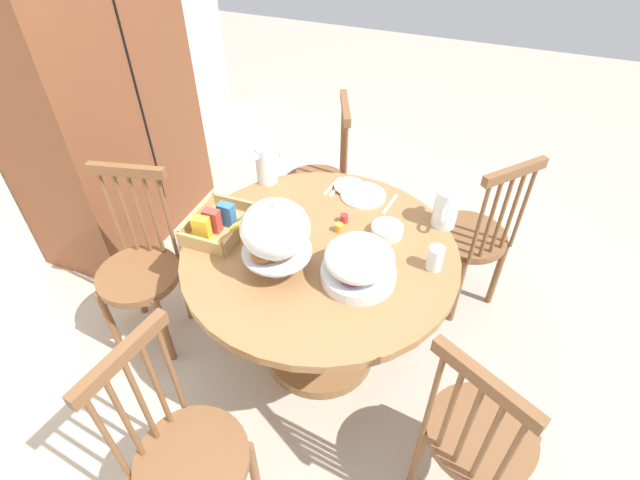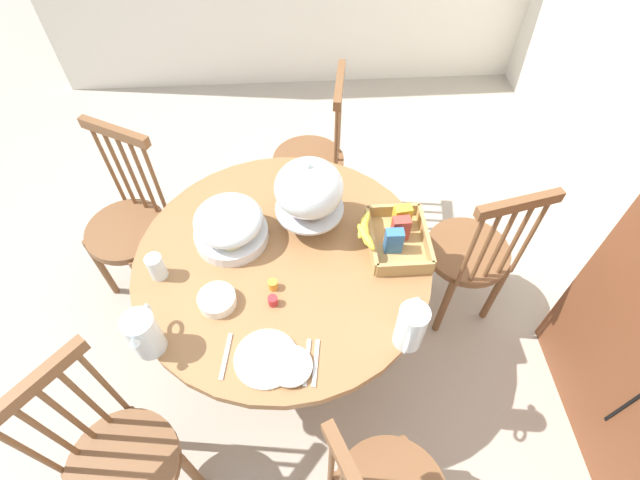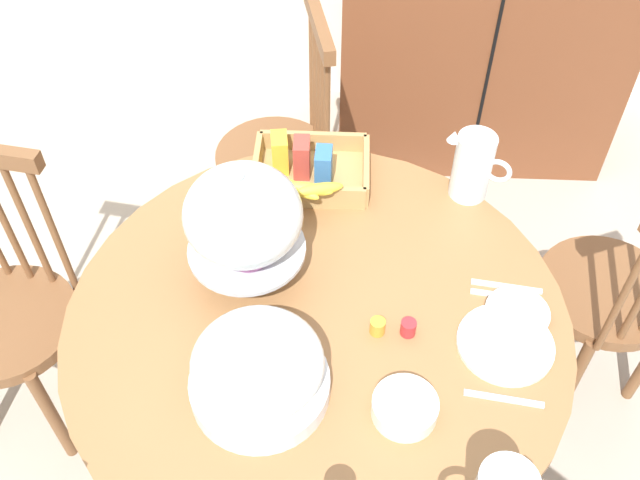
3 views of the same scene
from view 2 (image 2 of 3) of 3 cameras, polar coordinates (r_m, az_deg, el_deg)
name	(u,v)px [view 2 (image 2 of 3)]	position (r m, az deg, el deg)	size (l,w,h in m)	color
ground_plane	(305,348)	(2.50, -1.81, -12.96)	(10.00, 10.00, 0.00)	#A89E8E
dining_table	(286,287)	(2.07, -4.18, -5.64)	(1.19, 1.19, 0.74)	olive
windsor_chair_near_window	(313,161)	(2.70, -0.88, 9.59)	(0.41, 0.40, 0.97)	brown
windsor_chair_by_cabinet	(130,227)	(2.54, -21.99, 1.47)	(0.45, 0.45, 0.97)	brown
windsor_chair_facing_door	(119,462)	(1.99, -23.15, -23.43)	(0.47, 0.47, 0.97)	brown
windsor_chair_host_seat	(470,255)	(2.36, 17.68, -1.72)	(0.41, 0.41, 0.97)	brown
pastry_stand_with_dome	(309,191)	(1.85, -1.33, 5.98)	(0.28, 0.28, 0.34)	silver
fruit_platter_covered	(230,225)	(1.91, -10.88, 1.82)	(0.30, 0.30, 0.18)	silver
orange_juice_pitcher	(145,335)	(1.71, -20.42, -10.71)	(0.19, 0.11, 0.18)	silver
milk_pitcher	(410,328)	(1.64, 10.88, -10.42)	(0.18, 0.10, 0.19)	silver
cereal_basket	(394,236)	(1.92, 8.98, 0.53)	(0.32, 0.30, 0.12)	tan
china_plate_large	(266,359)	(1.67, -6.53, -14.06)	(0.22, 0.22, 0.01)	white
china_plate_small	(290,366)	(1.64, -3.60, -14.95)	(0.15, 0.15, 0.01)	white
cereal_bowl	(217,300)	(1.79, -12.33, -7.10)	(0.14, 0.14, 0.04)	white
drinking_glass	(156,267)	(1.89, -19.17, -3.08)	(0.06, 0.06, 0.11)	silver
jam_jar_strawberry	(273,301)	(1.76, -5.72, -7.31)	(0.04, 0.04, 0.04)	#B7282D
jam_jar_apricot	(273,285)	(1.79, -5.72, -5.40)	(0.04, 0.04, 0.04)	orange
table_knife	(307,362)	(1.66, -1.59, -14.54)	(0.17, 0.01, 0.01)	silver
dinner_fork	(316,363)	(1.66, -0.52, -14.62)	(0.17, 0.01, 0.01)	silver
soup_spoon	(226,356)	(1.70, -11.32, -13.59)	(0.17, 0.01, 0.01)	silver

